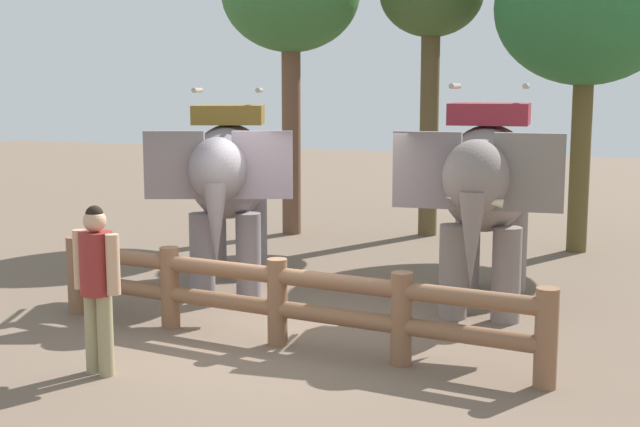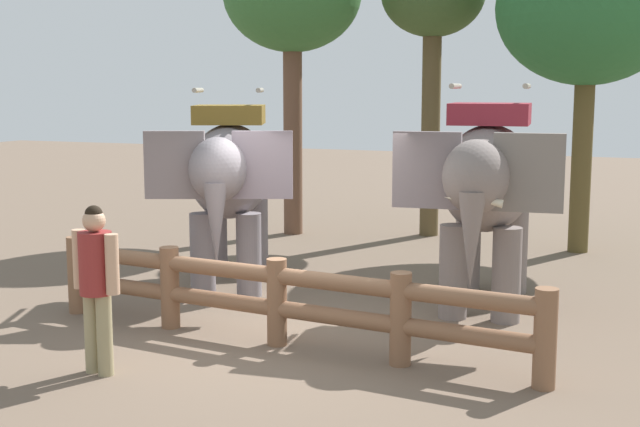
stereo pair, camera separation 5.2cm
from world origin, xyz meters
TOP-DOWN VIEW (x-y plane):
  - ground_plane at (0.00, 0.00)m, footprint 60.00×60.00m
  - log_fence at (-0.00, -0.20)m, footprint 6.56×0.93m
  - elephant_near_left at (-1.93, 2.28)m, footprint 2.62×3.62m
  - elephant_center at (1.96, 2.41)m, footprint 2.06×3.65m
  - tourist_woman_in_black at (-1.35, -1.85)m, footprint 0.64×0.42m
  - tree_far_left at (-0.25, 7.92)m, footprint 2.10×2.10m
  - tree_far_right at (2.81, 7.19)m, footprint 3.30×3.30m

SIDE VIEW (x-z plane):
  - ground_plane at x=0.00m, z-range 0.00..0.00m
  - log_fence at x=0.00m, z-range 0.08..1.13m
  - tourist_woman_in_black at x=-1.35m, z-range 0.14..1.98m
  - elephant_near_left at x=-1.93m, z-range 0.19..3.23m
  - elephant_center at x=1.96m, z-range 0.19..3.30m
  - tree_far_right at x=2.81m, z-range 1.50..7.38m
  - tree_far_left at x=-0.25m, z-range 1.81..7.64m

